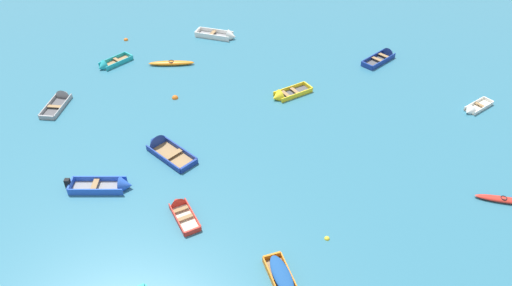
% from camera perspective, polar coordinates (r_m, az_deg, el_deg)
% --- Properties ---
extents(kayak_red_midfield_right, '(3.03, 0.53, 0.29)m').
position_cam_1_polar(kayak_red_midfield_right, '(29.80, 27.79, -6.08)').
color(kayak_red_midfield_right, red).
rests_on(kayak_red_midfield_right, ground_plane).
extents(rowboat_turquoise_cluster_outer, '(2.38, 3.11, 0.99)m').
position_cam_1_polar(rowboat_turquoise_cluster_outer, '(40.54, -17.48, 9.04)').
color(rowboat_turquoise_cluster_outer, '#99754C').
rests_on(rowboat_turquoise_cluster_outer, ground_plane).
extents(rowboat_deep_blue_back_row_center, '(2.99, 3.63, 1.05)m').
position_cam_1_polar(rowboat_deep_blue_back_row_center, '(41.43, 15.34, 10.15)').
color(rowboat_deep_blue_back_row_center, '#4C4C51').
rests_on(rowboat_deep_blue_back_row_center, ground_plane).
extents(kayak_orange_back_row_left, '(3.75, 1.48, 0.35)m').
position_cam_1_polar(kayak_orange_back_row_left, '(39.56, -10.22, 9.52)').
color(kayak_orange_back_row_left, orange).
rests_on(kayak_orange_back_row_left, ground_plane).
extents(rowboat_white_cluster_inner, '(2.39, 2.54, 0.77)m').
position_cam_1_polar(rowboat_white_cluster_inner, '(36.67, 24.83, 3.73)').
color(rowboat_white_cluster_inner, beige).
rests_on(rowboat_white_cluster_inner, ground_plane).
extents(rowboat_yellow_midfield_left, '(3.06, 2.99, 1.02)m').
position_cam_1_polar(rowboat_yellow_midfield_left, '(34.83, 3.38, 5.79)').
color(rowboat_yellow_midfield_left, '#4C4C51').
rests_on(rowboat_yellow_midfield_left, ground_plane).
extents(rowboat_blue_far_right, '(3.86, 1.77, 1.03)m').
position_cam_1_polar(rowboat_blue_far_right, '(28.35, -17.17, -4.99)').
color(rowboat_blue_far_right, gray).
rests_on(rowboat_blue_far_right, ground_plane).
extents(rowboat_grey_far_left, '(1.44, 3.45, 1.07)m').
position_cam_1_polar(rowboat_grey_far_left, '(37.21, -22.52, 4.97)').
color(rowboat_grey_far_left, '#4C4C51').
rests_on(rowboat_grey_far_left, ground_plane).
extents(rowboat_red_far_back, '(2.40, 2.66, 0.89)m').
position_cam_1_polar(rowboat_red_far_back, '(26.23, -9.17, -7.86)').
color(rowboat_red_far_back, beige).
rests_on(rowboat_red_far_back, ground_plane).
extents(rowboat_deep_blue_back_row_right, '(3.97, 3.17, 1.30)m').
position_cam_1_polar(rowboat_deep_blue_back_row_right, '(30.48, -11.48, -0.41)').
color(rowboat_deep_blue_back_row_right, '#99754C').
rests_on(rowboat_deep_blue_back_row_right, ground_plane).
extents(rowboat_orange_distant_center, '(2.35, 3.15, 0.88)m').
position_cam_1_polar(rowboat_orange_distant_center, '(22.68, 3.57, -16.84)').
color(rowboat_orange_distant_center, '#99754C').
rests_on(rowboat_orange_distant_center, ground_plane).
extents(rowboat_white_outer_right, '(3.86, 1.61, 1.14)m').
position_cam_1_polar(rowboat_white_outer_right, '(43.46, -3.93, 12.84)').
color(rowboat_white_outer_right, gray).
rests_on(rowboat_white_outer_right, ground_plane).
extents(mooring_buoy_trailing, '(0.47, 0.47, 0.47)m').
position_cam_1_polar(mooring_buoy_trailing, '(35.25, -9.78, 5.38)').
color(mooring_buoy_trailing, orange).
rests_on(mooring_buoy_trailing, ground_plane).
extents(mooring_buoy_central, '(0.39, 0.39, 0.39)m').
position_cam_1_polar(mooring_buoy_central, '(44.58, -15.49, 11.93)').
color(mooring_buoy_central, orange).
rests_on(mooring_buoy_central, ground_plane).
extents(mooring_buoy_between_boats_left, '(0.28, 0.28, 0.28)m').
position_cam_1_polar(mooring_buoy_between_boats_left, '(24.96, 8.60, -11.41)').
color(mooring_buoy_between_boats_left, yellow).
rests_on(mooring_buoy_between_boats_left, ground_plane).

